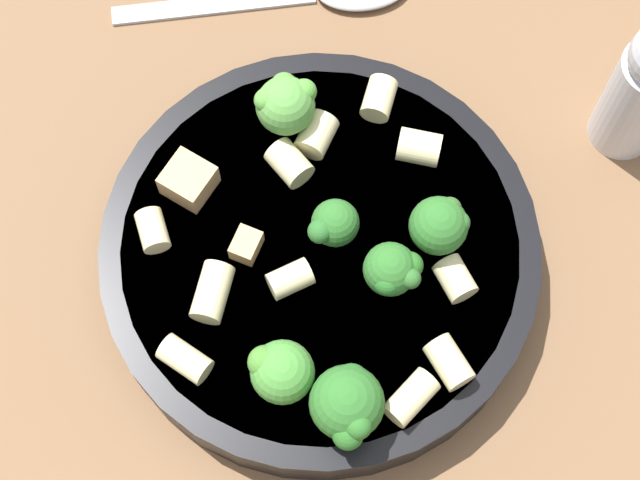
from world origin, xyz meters
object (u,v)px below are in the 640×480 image
broccoli_floret_3 (393,271)px  broccoli_floret_5 (280,371)px  rigatoni_10 (379,99)px  chicken_chunk_1 (189,180)px  rigatoni_8 (290,279)px  rigatoni_2 (289,163)px  rigatoni_7 (455,279)px  broccoli_floret_0 (285,104)px  broccoli_floret_1 (333,225)px  rigatoni_5 (185,359)px  broccoli_floret_4 (440,223)px  chicken_chunk_0 (246,241)px  pasta_bowl (320,256)px  rigatoni_9 (411,398)px  rigatoni_6 (419,147)px  rigatoni_0 (325,135)px  rigatoni_4 (449,362)px  broccoli_floret_2 (348,404)px  rigatoni_3 (153,230)px

broccoli_floret_3 → broccoli_floret_5: (0.05, -0.06, -0.00)m
rigatoni_10 → chicken_chunk_1: 0.11m
rigatoni_8 → rigatoni_10: (-0.10, 0.05, 0.00)m
rigatoni_2 → broccoli_floret_5: bearing=-3.5°
rigatoni_7 → broccoli_floret_0: bearing=-138.2°
broccoli_floret_1 → rigatoni_5: 0.10m
broccoli_floret_0 → chicken_chunk_1: size_ratio=1.68×
broccoli_floret_4 → chicken_chunk_1: broccoli_floret_4 is taller
broccoli_floret_1 → chicken_chunk_0: 0.05m
pasta_bowl → rigatoni_9: 0.09m
rigatoni_6 → rigatoni_10: rigatoni_6 is taller
rigatoni_5 → rigatoni_9: (0.02, 0.11, 0.00)m
broccoli_floret_3 → rigatoni_8: broccoli_floret_3 is taller
broccoli_floret_5 → rigatoni_5: 0.05m
rigatoni_2 → rigatoni_9: 0.14m
broccoli_floret_4 → rigatoni_0: size_ratio=1.87×
rigatoni_6 → rigatoni_5: bearing=-47.9°
broccoli_floret_0 → rigatoni_5: bearing=-22.0°
broccoli_floret_5 → chicken_chunk_0: (-0.07, -0.02, -0.01)m
rigatoni_0 → rigatoni_7: 0.10m
broccoli_floret_1 → rigatoni_2: (-0.04, -0.02, -0.01)m
pasta_bowl → rigatoni_5: 0.09m
rigatoni_8 → chicken_chunk_1: 0.08m
broccoli_floret_3 → chicken_chunk_0: broccoli_floret_3 is taller
rigatoni_8 → rigatoni_7: bearing=88.1°
rigatoni_8 → rigatoni_9: size_ratio=0.80×
broccoli_floret_4 → rigatoni_10: bearing=-162.4°
rigatoni_0 → chicken_chunk_1: size_ratio=0.91×
broccoli_floret_3 → rigatoni_8: (-0.00, -0.05, -0.02)m
rigatoni_4 → pasta_bowl: bearing=-136.8°
broccoli_floret_2 → chicken_chunk_1: broccoli_floret_2 is taller
rigatoni_4 → chicken_chunk_1: 0.16m
broccoli_floret_2 → broccoli_floret_3: bearing=159.2°
rigatoni_9 → chicken_chunk_0: rigatoni_9 is taller
pasta_bowl → rigatoni_3: bearing=-96.0°
rigatoni_4 → rigatoni_8: (-0.05, -0.08, -0.00)m
rigatoni_0 → rigatoni_3: bearing=-60.5°
rigatoni_8 → chicken_chunk_0: size_ratio=1.32×
rigatoni_0 → broccoli_floret_3: bearing=20.3°
rigatoni_4 → rigatoni_7: bearing=171.7°
rigatoni_2 → rigatoni_3: rigatoni_2 is taller
pasta_bowl → rigatoni_9: (0.08, 0.04, 0.02)m
rigatoni_9 → broccoli_floret_5: bearing=-101.2°
broccoli_floret_5 → rigatoni_0: size_ratio=1.59×
broccoli_floret_4 → rigatoni_8: broccoli_floret_4 is taller
rigatoni_3 → rigatoni_7: size_ratio=1.00×
broccoli_floret_0 → rigatoni_3: (0.06, -0.07, -0.02)m
broccoli_floret_5 → rigatoni_7: size_ratio=1.64×
pasta_bowl → rigatoni_0: bearing=175.7°
broccoli_floret_0 → broccoli_floret_5: (0.14, -0.01, -0.01)m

